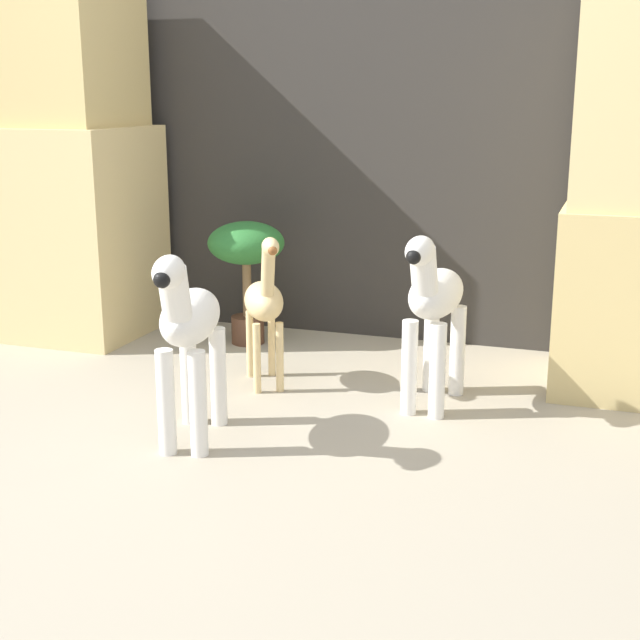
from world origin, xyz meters
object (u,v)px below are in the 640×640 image
Objects in this scene: giraffe_figurine at (264,302)px; potted_palm_front at (246,253)px; zebra_right at (433,304)px; zebra_left at (188,329)px.

potted_palm_front is at bearing 119.93° from giraffe_figurine.
zebra_right is 1.07m from potted_palm_front.
zebra_right is 1.00× the size of zebra_left.
giraffe_figurine is 0.59m from potted_palm_front.
zebra_left reaches higher than giraffe_figurine.
zebra_left is 0.59m from giraffe_figurine.
zebra_left is (-0.64, -0.56, 0.00)m from zebra_right.
giraffe_figurine is at bearing 89.17° from zebra_left.
zebra_right is 1.07× the size of giraffe_figurine.
zebra_right is at bearing -1.99° from giraffe_figurine.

